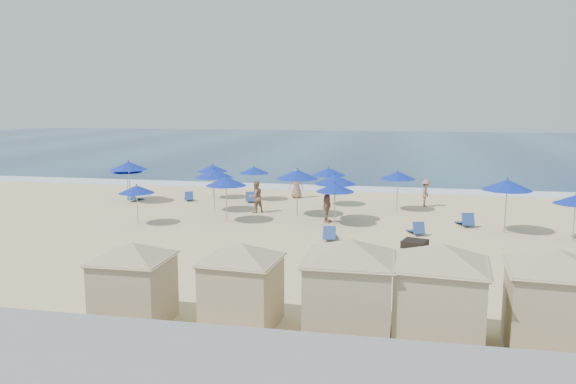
% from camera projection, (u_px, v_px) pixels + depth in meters
% --- Properties ---
extents(ground, '(160.00, 160.00, 0.00)m').
position_uv_depth(ground, '(307.00, 243.00, 24.37)').
color(ground, beige).
rests_on(ground, ground).
extents(ocean, '(160.00, 80.00, 0.06)m').
position_uv_depth(ocean, '(371.00, 146.00, 77.62)').
color(ocean, navy).
rests_on(ocean, ground).
extents(surf_line, '(160.00, 2.50, 0.08)m').
position_uv_depth(surf_line, '(343.00, 189.00, 39.37)').
color(surf_line, white).
rests_on(surf_line, ground).
extents(seawall, '(160.00, 6.10, 1.22)m').
position_uv_depth(seawall, '(197.00, 377.00, 11.20)').
color(seawall, gray).
rests_on(seawall, ground).
extents(trash_bin, '(1.09, 1.09, 0.87)m').
position_uv_depth(trash_bin, '(415.00, 251.00, 21.40)').
color(trash_bin, black).
rests_on(trash_bin, ground).
extents(cabana_0, '(4.05, 4.05, 2.54)m').
position_uv_depth(cabana_0, '(133.00, 273.00, 15.36)').
color(cabana_0, tan).
rests_on(cabana_0, ground).
extents(cabana_1, '(4.07, 4.07, 2.56)m').
position_uv_depth(cabana_1, '(242.00, 274.00, 15.18)').
color(cabana_1, tan).
rests_on(cabana_1, ground).
extents(cabana_2, '(4.67, 4.67, 2.93)m').
position_uv_depth(cabana_2, '(349.00, 276.00, 14.30)').
color(cabana_2, tan).
rests_on(cabana_2, ground).
extents(cabana_3, '(4.62, 4.62, 2.92)m').
position_uv_depth(cabana_3, '(441.00, 282.00, 13.87)').
color(cabana_3, tan).
rests_on(cabana_3, ground).
extents(cabana_4, '(4.57, 4.57, 2.87)m').
position_uv_depth(cabana_4, '(554.00, 288.00, 13.54)').
color(cabana_4, tan).
rests_on(cabana_4, ground).
extents(umbrella_0, '(1.99, 1.99, 2.27)m').
position_uv_depth(umbrella_0, '(127.00, 169.00, 34.74)').
color(umbrella_0, '#A5A8AD').
rests_on(umbrella_0, ground).
extents(umbrella_1, '(1.80, 1.80, 2.05)m').
position_uv_depth(umbrella_1, '(137.00, 189.00, 27.85)').
color(umbrella_1, '#A5A8AD').
rests_on(umbrella_1, ground).
extents(umbrella_2, '(1.96, 1.96, 2.23)m').
position_uv_depth(umbrella_2, '(213.00, 168.00, 35.42)').
color(umbrella_2, '#A5A8AD').
rests_on(umbrella_2, ground).
extents(umbrella_3, '(2.13, 2.13, 2.43)m').
position_uv_depth(umbrella_3, '(226.00, 181.00, 28.41)').
color(umbrella_3, '#A5A8AD').
rests_on(umbrella_3, ground).
extents(umbrella_4, '(1.92, 1.92, 2.19)m').
position_uv_depth(umbrella_4, '(254.00, 170.00, 34.74)').
color(umbrella_4, '#A5A8AD').
rests_on(umbrella_4, ground).
extents(umbrella_5, '(2.29, 2.29, 2.61)m').
position_uv_depth(umbrella_5, '(297.00, 174.00, 29.88)').
color(umbrella_5, '#A5A8AD').
rests_on(umbrella_5, ground).
extents(umbrella_6, '(1.93, 1.93, 2.20)m').
position_uv_depth(umbrella_6, '(335.00, 188.00, 27.57)').
color(umbrella_6, '#A5A8AD').
rests_on(umbrella_6, ground).
extents(umbrella_7, '(2.05, 2.05, 2.33)m').
position_uv_depth(umbrella_7, '(328.00, 172.00, 32.94)').
color(umbrella_7, '#A5A8AD').
rests_on(umbrella_7, ground).
extents(umbrella_8, '(2.19, 2.19, 2.49)m').
position_uv_depth(umbrella_8, '(335.00, 180.00, 28.60)').
color(umbrella_8, '#A5A8AD').
rests_on(umbrella_8, ground).
extents(umbrella_9, '(2.04, 2.04, 2.32)m').
position_uv_depth(umbrella_9, '(398.00, 175.00, 31.36)').
color(umbrella_9, '#A5A8AD').
rests_on(umbrella_9, ground).
extents(umbrella_10, '(2.31, 2.31, 2.63)m').
position_uv_depth(umbrella_10, '(507.00, 185.00, 25.91)').
color(umbrella_10, '#A5A8AD').
rests_on(umbrella_10, ground).
extents(umbrella_11, '(1.90, 1.90, 2.16)m').
position_uv_depth(umbrella_11, '(576.00, 199.00, 24.43)').
color(umbrella_11, '#A5A8AD').
rests_on(umbrella_11, ground).
extents(umbrella_12, '(2.17, 2.17, 2.47)m').
position_uv_depth(umbrella_12, '(214.00, 173.00, 31.21)').
color(umbrella_12, '#A5A8AD').
rests_on(umbrella_12, ground).
extents(umbrella_13, '(2.29, 2.29, 2.60)m').
position_uv_depth(umbrella_13, '(129.00, 166.00, 33.89)').
color(umbrella_13, '#A5A8AD').
rests_on(umbrella_13, ground).
extents(beach_chair_0, '(0.66, 1.22, 0.64)m').
position_uv_depth(beach_chair_0, '(135.00, 198.00, 34.69)').
color(beach_chair_0, '#274690').
rests_on(beach_chair_0, ground).
extents(beach_chair_1, '(0.93, 1.23, 0.62)m').
position_uv_depth(beach_chair_1, '(189.00, 197.00, 34.84)').
color(beach_chair_1, '#274690').
rests_on(beach_chair_1, ground).
extents(beach_chair_2, '(0.84, 1.36, 0.70)m').
position_uv_depth(beach_chair_2, '(250.00, 198.00, 34.34)').
color(beach_chair_2, '#274690').
rests_on(beach_chair_2, ground).
extents(beach_chair_3, '(0.63, 1.29, 0.69)m').
position_uv_depth(beach_chair_3, '(330.00, 235.00, 24.94)').
color(beach_chair_3, '#274690').
rests_on(beach_chair_3, ground).
extents(beach_chair_4, '(0.87, 1.30, 0.66)m').
position_uv_depth(beach_chair_4, '(416.00, 230.00, 25.97)').
color(beach_chair_4, '#274690').
rests_on(beach_chair_4, ground).
extents(beach_chair_5, '(0.87, 1.43, 0.73)m').
position_uv_depth(beach_chair_5, '(465.00, 221.00, 27.69)').
color(beach_chair_5, '#274690').
rests_on(beach_chair_5, ground).
extents(beachgoer_0, '(1.08, 1.09, 1.77)m').
position_uv_depth(beachgoer_0, '(256.00, 197.00, 31.00)').
color(beachgoer_0, '#A2735A').
rests_on(beachgoer_0, ground).
extents(beachgoer_1, '(0.61, 1.10, 1.77)m').
position_uv_depth(beachgoer_1, '(327.00, 205.00, 28.42)').
color(beachgoer_1, '#A2735A').
rests_on(beachgoer_1, ground).
extents(beachgoer_2, '(0.77, 1.12, 1.60)m').
position_uv_depth(beachgoer_2, '(426.00, 193.00, 32.75)').
color(beachgoer_2, '#A2735A').
rests_on(beachgoer_2, ground).
extents(beachgoer_3, '(1.07, 0.91, 1.85)m').
position_uv_depth(beachgoer_3, '(296.00, 184.00, 35.71)').
color(beachgoer_3, '#A2735A').
rests_on(beachgoer_3, ground).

